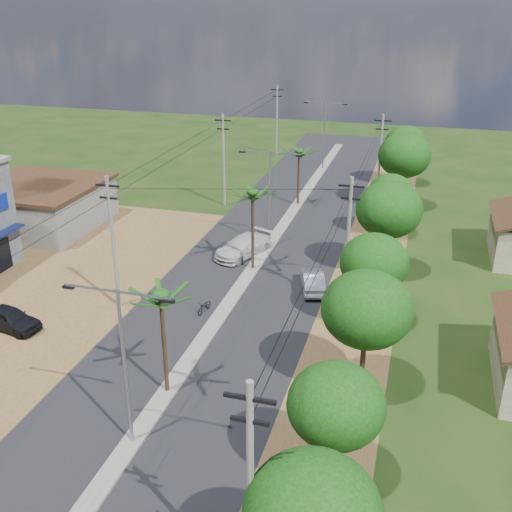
# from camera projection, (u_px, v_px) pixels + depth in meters

# --- Properties ---
(ground) EXTENTS (160.00, 160.00, 0.00)m
(ground) POSITION_uv_depth(u_px,v_px,m) (133.00, 443.00, 27.85)
(ground) COLOR black
(ground) RESTS_ON ground
(road) EXTENTS (12.00, 110.00, 0.04)m
(road) POSITION_uv_depth(u_px,v_px,m) (232.00, 299.00, 41.07)
(road) COLOR black
(road) RESTS_ON ground
(median) EXTENTS (1.00, 90.00, 0.18)m
(median) POSITION_uv_depth(u_px,v_px,m) (245.00, 280.00, 43.69)
(median) COLOR #605E56
(median) RESTS_ON ground
(dirt_shoulder_east) EXTENTS (5.00, 90.00, 0.03)m
(dirt_shoulder_east) POSITION_uv_depth(u_px,v_px,m) (357.00, 316.00, 38.93)
(dirt_shoulder_east) COLOR #513B1B
(dirt_shoulder_east) RESTS_ON ground
(low_shed) EXTENTS (10.40, 10.40, 3.95)m
(low_shed) POSITION_uv_depth(u_px,v_px,m) (40.00, 205.00, 53.53)
(low_shed) COLOR #605E56
(low_shed) RESTS_ON ground
(tree_east_b) EXTENTS (4.00, 4.00, 5.83)m
(tree_east_b) POSITION_uv_depth(u_px,v_px,m) (336.00, 405.00, 23.87)
(tree_east_b) COLOR black
(tree_east_b) RESTS_ON ground
(tree_east_c) EXTENTS (4.60, 4.60, 6.83)m
(tree_east_c) POSITION_uv_depth(u_px,v_px,m) (367.00, 309.00, 29.64)
(tree_east_c) COLOR black
(tree_east_c) RESTS_ON ground
(tree_east_d) EXTENTS (4.20, 4.20, 6.13)m
(tree_east_d) POSITION_uv_depth(u_px,v_px,m) (374.00, 263.00, 36.10)
(tree_east_d) COLOR black
(tree_east_d) RESTS_ON ground
(tree_east_e) EXTENTS (4.80, 4.80, 7.14)m
(tree_east_e) POSITION_uv_depth(u_px,v_px,m) (389.00, 210.00, 42.81)
(tree_east_e) COLOR black
(tree_east_e) RESTS_ON ground
(tree_east_f) EXTENTS (3.80, 3.80, 5.52)m
(tree_east_f) POSITION_uv_depth(u_px,v_px,m) (390.00, 193.00, 50.44)
(tree_east_f) COLOR black
(tree_east_f) RESTS_ON ground
(tree_east_g) EXTENTS (5.00, 5.00, 7.38)m
(tree_east_g) POSITION_uv_depth(u_px,v_px,m) (405.00, 155.00, 56.81)
(tree_east_g) COLOR black
(tree_east_g) RESTS_ON ground
(tree_east_h) EXTENTS (4.40, 4.40, 6.52)m
(tree_east_h) POSITION_uv_depth(u_px,v_px,m) (405.00, 143.00, 64.18)
(tree_east_h) COLOR black
(tree_east_h) RESTS_ON ground
(palm_median_near) EXTENTS (2.00, 2.00, 6.15)m
(palm_median_near) POSITION_uv_depth(u_px,v_px,m) (161.00, 299.00, 29.18)
(palm_median_near) COLOR black
(palm_median_near) RESTS_ON ground
(palm_median_mid) EXTENTS (2.00, 2.00, 6.55)m
(palm_median_mid) POSITION_uv_depth(u_px,v_px,m) (253.00, 196.00, 43.14)
(palm_median_mid) COLOR black
(palm_median_mid) RESTS_ON ground
(palm_median_far) EXTENTS (2.00, 2.00, 5.85)m
(palm_median_far) POSITION_uv_depth(u_px,v_px,m) (299.00, 153.00, 57.50)
(palm_median_far) COLOR black
(palm_median_far) RESTS_ON ground
(streetlight_near) EXTENTS (5.10, 0.18, 8.00)m
(streetlight_near) POSITION_uv_depth(u_px,v_px,m) (124.00, 356.00, 25.95)
(streetlight_near) COLOR gray
(streetlight_near) RESTS_ON ground
(streetlight_mid) EXTENTS (5.10, 0.18, 8.00)m
(streetlight_mid) POSITION_uv_depth(u_px,v_px,m) (270.00, 191.00, 47.99)
(streetlight_mid) COLOR gray
(streetlight_mid) RESTS_ON ground
(streetlight_far) EXTENTS (5.10, 0.18, 8.00)m
(streetlight_far) POSITION_uv_depth(u_px,v_px,m) (324.00, 130.00, 70.04)
(streetlight_far) COLOR gray
(streetlight_far) RESTS_ON ground
(utility_pole_w_b) EXTENTS (1.60, 0.24, 9.00)m
(utility_pole_w_b) POSITION_uv_depth(u_px,v_px,m) (113.00, 240.00, 38.31)
(utility_pole_w_b) COLOR #605E56
(utility_pole_w_b) RESTS_ON ground
(utility_pole_w_c) EXTENTS (1.60, 0.24, 9.00)m
(utility_pole_w_c) POSITION_uv_depth(u_px,v_px,m) (224.00, 158.00, 57.71)
(utility_pole_w_c) COLOR #605E56
(utility_pole_w_c) RESTS_ON ground
(utility_pole_w_d) EXTENTS (1.60, 0.24, 9.00)m
(utility_pole_w_d) POSITION_uv_depth(u_px,v_px,m) (277.00, 119.00, 76.23)
(utility_pole_w_d) COLOR #605E56
(utility_pole_w_d) RESTS_ON ground
(utility_pole_e_a) EXTENTS (1.60, 0.24, 9.00)m
(utility_pole_e_a) POSITION_uv_depth(u_px,v_px,m) (250.00, 494.00, 18.78)
(utility_pole_e_a) COLOR #605E56
(utility_pole_e_a) RESTS_ON ground
(utility_pole_e_b) EXTENTS (1.60, 0.24, 9.00)m
(utility_pole_e_b) POSITION_uv_depth(u_px,v_px,m) (348.00, 241.00, 38.18)
(utility_pole_e_b) COLOR #605E56
(utility_pole_e_b) RESTS_ON ground
(utility_pole_e_c) EXTENTS (1.60, 0.24, 9.00)m
(utility_pole_e_c) POSITION_uv_depth(u_px,v_px,m) (380.00, 159.00, 57.58)
(utility_pole_e_c) COLOR #605E56
(utility_pole_e_c) RESTS_ON ground
(car_silver_mid) EXTENTS (2.59, 4.42, 1.38)m
(car_silver_mid) POSITION_uv_depth(u_px,v_px,m) (313.00, 281.00, 42.14)
(car_silver_mid) COLOR #A0A3A8
(car_silver_mid) RESTS_ON ground
(car_white_far) EXTENTS (4.15, 5.86, 1.57)m
(car_white_far) POSITION_uv_depth(u_px,v_px,m) (243.00, 247.00, 47.66)
(car_white_far) COLOR #AEADA9
(car_white_far) RESTS_ON ground
(car_parked_dark) EXTENTS (4.45, 2.42, 1.44)m
(car_parked_dark) POSITION_uv_depth(u_px,v_px,m) (10.00, 319.00, 37.14)
(car_parked_dark) COLOR black
(car_parked_dark) RESTS_ON ground
(moto_rider_west_a) EXTENTS (0.80, 1.66, 0.84)m
(moto_rider_west_a) POSITION_uv_depth(u_px,v_px,m) (204.00, 307.00, 39.23)
(moto_rider_west_a) COLOR black
(moto_rider_west_a) RESTS_ON ground
(moto_rider_west_b) EXTENTS (0.89, 1.76, 1.02)m
(moto_rider_west_b) POSITION_uv_depth(u_px,v_px,m) (253.00, 193.00, 61.64)
(moto_rider_west_b) COLOR black
(moto_rider_west_b) RESTS_ON ground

